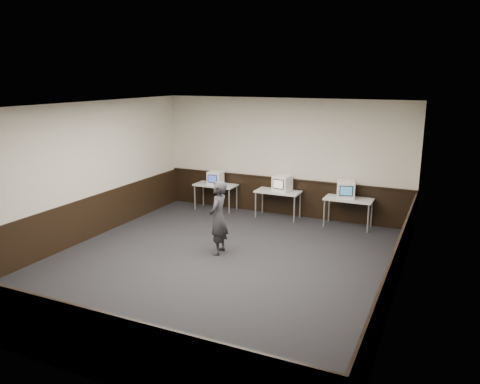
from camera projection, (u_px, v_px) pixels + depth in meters
name	position (u px, v px, depth m)	size (l,w,h in m)	color
floor	(217.00, 264.00, 9.60)	(8.00, 8.00, 0.00)	black
ceiling	(215.00, 106.00, 8.82)	(8.00, 8.00, 0.00)	white
back_wall	(284.00, 157.00, 12.73)	(7.00, 7.00, 0.00)	beige
front_wall	(63.00, 259.00, 5.68)	(7.00, 7.00, 0.00)	beige
left_wall	(79.00, 174.00, 10.63)	(8.00, 8.00, 0.00)	beige
right_wall	(402.00, 209.00, 7.79)	(8.00, 8.00, 0.00)	beige
wainscot_back	(283.00, 197.00, 12.98)	(6.98, 0.04, 1.00)	black
wainscot_front	(72.00, 339.00, 5.97)	(6.98, 0.04, 1.00)	black
wainscot_left	(84.00, 220.00, 10.89)	(0.04, 7.98, 1.00)	black
wainscot_right	(395.00, 270.00, 8.06)	(0.04, 7.98, 1.00)	black
wainscot_rail	(283.00, 179.00, 12.84)	(6.98, 0.06, 0.04)	black
desk_left	(216.00, 187.00, 13.38)	(1.20, 0.60, 0.75)	beige
desk_center	(278.00, 193.00, 12.60)	(1.20, 0.60, 0.75)	beige
desk_right	(349.00, 201.00, 11.83)	(1.20, 0.60, 0.75)	beige
emac_left	(215.00, 178.00, 13.28)	(0.40, 0.43, 0.38)	white
emac_center	(282.00, 183.00, 12.51)	(0.49, 0.51, 0.43)	white
emac_right	(346.00, 190.00, 11.80)	(0.54, 0.55, 0.44)	white
person	(218.00, 218.00, 10.02)	(0.59, 0.39, 1.61)	#29282E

